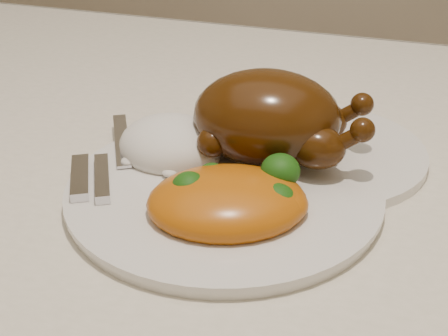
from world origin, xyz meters
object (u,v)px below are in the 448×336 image
(dining_table, at_px, (117,223))
(roast_chicken, at_px, (271,118))
(side_plate, at_px, (315,151))
(dinner_plate, at_px, (224,191))

(dining_table, xyz_separation_m, roast_chicken, (0.18, 0.01, 0.16))
(dining_table, relative_size, roast_chicken, 8.16)
(side_plate, distance_m, roast_chicken, 0.08)
(dinner_plate, bearing_deg, dining_table, 159.76)
(dinner_plate, distance_m, side_plate, 0.13)
(dining_table, bearing_deg, roast_chicken, 3.74)
(roast_chicken, bearing_deg, dinner_plate, -119.48)
(dinner_plate, relative_size, side_plate, 1.25)
(dinner_plate, height_order, side_plate, dinner_plate)
(dinner_plate, bearing_deg, side_plate, 59.09)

